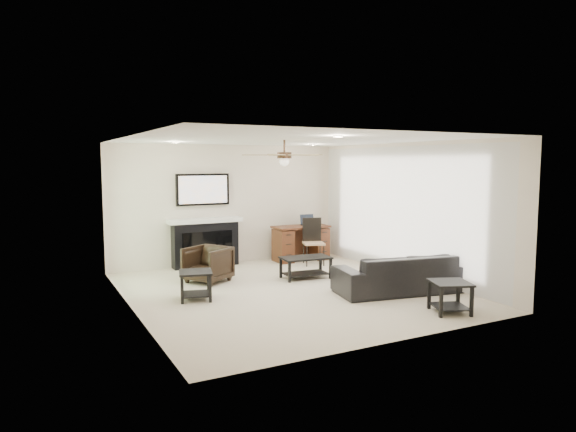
% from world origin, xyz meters
% --- Properties ---
extents(room_shell, '(5.50, 5.54, 2.52)m').
position_xyz_m(room_shell, '(0.19, 0.08, 1.68)').
color(room_shell, beige).
rests_on(room_shell, ground).
extents(sofa, '(2.28, 1.21, 0.63)m').
position_xyz_m(sofa, '(1.64, -0.91, 0.32)').
color(sofa, black).
rests_on(sofa, ground).
extents(armchair, '(0.96, 0.96, 0.64)m').
position_xyz_m(armchair, '(-0.96, 1.24, 0.32)').
color(armchair, black).
rests_on(armchair, ground).
extents(coffee_table, '(0.94, 0.57, 0.40)m').
position_xyz_m(coffee_table, '(0.74, 0.69, 0.20)').
color(coffee_table, black).
rests_on(coffee_table, ground).
extents(end_table_near, '(0.68, 0.68, 0.45)m').
position_xyz_m(end_table_near, '(1.49, -2.16, 0.23)').
color(end_table_near, black).
rests_on(end_table_near, ground).
extents(end_table_left, '(0.61, 0.61, 0.45)m').
position_xyz_m(end_table_left, '(-1.51, 0.19, 0.23)').
color(end_table_left, black).
rests_on(end_table_left, ground).
extents(fireplace_unit, '(1.52, 0.34, 1.91)m').
position_xyz_m(fireplace_unit, '(-0.55, 2.58, 0.95)').
color(fireplace_unit, black).
rests_on(fireplace_unit, ground).
extents(desk, '(1.22, 0.56, 0.76)m').
position_xyz_m(desk, '(1.51, 2.27, 0.38)').
color(desk, '#3F1B0F').
rests_on(desk, ground).
extents(desk_chair, '(0.54, 0.55, 0.97)m').
position_xyz_m(desk_chair, '(1.51, 1.72, 0.48)').
color(desk_chair, black).
rests_on(desk_chair, ground).
extents(laptop, '(0.33, 0.24, 0.23)m').
position_xyz_m(laptop, '(1.71, 2.25, 0.88)').
color(laptop, black).
rests_on(laptop, desk).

